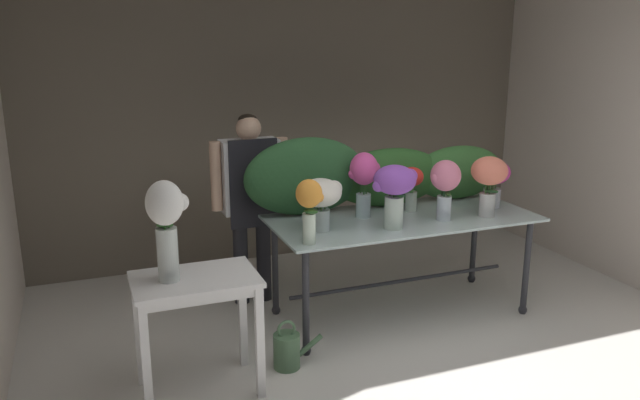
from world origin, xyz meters
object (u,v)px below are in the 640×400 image
vase_coral_dahlias (489,177)px  vase_scarlet_tulips (412,184)px  vase_ivory_ranunculus (321,197)px  vase_magenta_hydrangea (493,178)px  florist (251,189)px  vase_rosy_stock (445,182)px  vase_violet_carnations (395,188)px  watering_can (287,350)px  display_table_glass (402,231)px  side_table_white (196,294)px  vase_sunset_freesia (310,204)px  vase_white_roses_tall (167,222)px  vase_fuchsia_roses (364,177)px

vase_coral_dahlias → vase_scarlet_tulips: 0.59m
vase_ivory_ranunculus → vase_magenta_hydrangea: bearing=3.1°
florist → vase_rosy_stock: florist is taller
vase_violet_carnations → watering_can: size_ratio=1.33×
display_table_glass → side_table_white: display_table_glass is taller
side_table_white → vase_violet_carnations: size_ratio=1.63×
vase_scarlet_tulips → watering_can: size_ratio=1.02×
vase_scarlet_tulips → vase_violet_carnations: (-0.34, -0.36, 0.08)m
florist → vase_violet_carnations: bearing=-47.3°
side_table_white → vase_sunset_freesia: bearing=14.4°
vase_scarlet_tulips → vase_ivory_ranunculus: bearing=-166.5°
florist → vase_white_roses_tall: bearing=-124.3°
vase_scarlet_tulips → watering_can: bearing=-154.3°
side_table_white → vase_coral_dahlias: (2.32, 0.32, 0.47)m
vase_scarlet_tulips → vase_white_roses_tall: size_ratio=0.59×
florist → vase_fuchsia_roses: size_ratio=3.11×
florist → vase_magenta_hydrangea: bearing=-19.8°
vase_sunset_freesia → vase_fuchsia_roses: size_ratio=0.88×
watering_can → florist: bearing=86.2°
display_table_glass → watering_can: display_table_glass is taller
display_table_glass → vase_rosy_stock: bearing=-35.4°
vase_fuchsia_roses → watering_can: 1.42m
display_table_glass → florist: florist is taller
vase_ivory_ranunculus → vase_magenta_hydrangea: size_ratio=0.98×
florist → vase_violet_carnations: florist is taller
display_table_glass → vase_fuchsia_roses: bearing=158.9°
vase_violet_carnations → watering_can: bearing=-165.0°
side_table_white → florist: (0.68, 1.21, 0.32)m
vase_sunset_freesia → florist: bearing=98.0°
florist → vase_rosy_stock: (1.28, -0.84, 0.13)m
vase_sunset_freesia → vase_white_roses_tall: 0.98m
vase_rosy_stock → vase_violet_carnations: (-0.45, -0.06, 0.01)m
side_table_white → watering_can: side_table_white is taller
side_table_white → vase_scarlet_tulips: bearing=19.8°
vase_magenta_hydrangea → vase_ivory_ranunculus: bearing=-176.9°
florist → vase_sunset_freesia: bearing=-82.0°
vase_coral_dahlias → vase_fuchsia_roses: bearing=160.0°
vase_fuchsia_roses → display_table_glass: bearing=-21.1°
vase_coral_dahlias → vase_violet_carnations: (-0.82, -0.02, -0.01)m
display_table_glass → vase_coral_dahlias: vase_coral_dahlias is taller
vase_sunset_freesia → vase_magenta_hydrangea: 1.74m
vase_violet_carnations → vase_ivory_ranunculus: size_ratio=1.23×
vase_ivory_ranunculus → watering_can: (-0.40, -0.39, -0.93)m
florist → vase_magenta_hydrangea: (1.85, -0.66, 0.08)m
vase_rosy_stock → vase_fuchsia_roses: 0.61m
vase_rosy_stock → vase_magenta_hydrangea: vase_rosy_stock is taller
vase_rosy_stock → vase_fuchsia_roses: (-0.54, 0.29, 0.02)m
vase_magenta_hydrangea → vase_coral_dahlias: bearing=-132.4°
vase_scarlet_tulips → watering_can: 1.65m
vase_fuchsia_roses → vase_magenta_hydrangea: 1.11m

